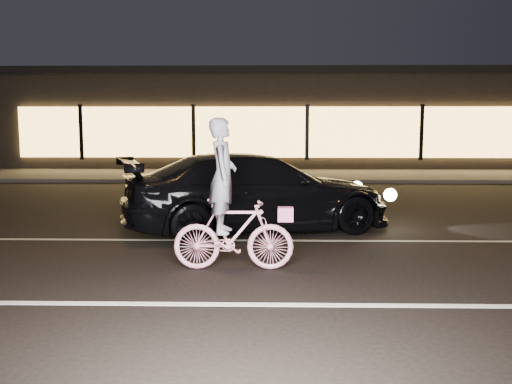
{
  "coord_description": "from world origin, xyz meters",
  "views": [
    {
      "loc": [
        -1.53,
        -7.85,
        2.13
      ],
      "look_at": [
        -1.71,
        0.6,
        1.04
      ],
      "focal_mm": 40.0,
      "sensor_mm": 36.0,
      "label": 1
    }
  ],
  "objects": [
    {
      "name": "sidewalk",
      "position": [
        0.0,
        13.0,
        0.06
      ],
      "size": [
        30.0,
        4.0,
        0.12
      ],
      "primitive_type": "cube",
      "color": "#383533",
      "rests_on": "ground"
    },
    {
      "name": "lane_stripe_near",
      "position": [
        0.0,
        -1.5,
        0.0
      ],
      "size": [
        60.0,
        0.12,
        0.01
      ],
      "primitive_type": "cube",
      "color": "silver",
      "rests_on": "ground"
    },
    {
      "name": "sedan",
      "position": [
        -1.73,
        2.89,
        0.74
      ],
      "size": [
        5.52,
        3.62,
        1.49
      ],
      "rotation": [
        0.0,
        0.0,
        1.9
      ],
      "color": "black",
      "rests_on": "ground"
    },
    {
      "name": "storefront",
      "position": [
        0.0,
        18.97,
        2.15
      ],
      "size": [
        25.4,
        8.42,
        4.2
      ],
      "color": "black",
      "rests_on": "ground"
    },
    {
      "name": "cyclist",
      "position": [
        -2.06,
        0.05,
        0.76
      ],
      "size": [
        1.71,
        0.59,
        2.15
      ],
      "rotation": [
        0.0,
        0.0,
        1.57
      ],
      "color": "#FF497B",
      "rests_on": "ground"
    },
    {
      "name": "ground",
      "position": [
        0.0,
        0.0,
        0.0
      ],
      "size": [
        90.0,
        90.0,
        0.0
      ],
      "primitive_type": "plane",
      "color": "black",
      "rests_on": "ground"
    },
    {
      "name": "lane_stripe_far",
      "position": [
        0.0,
        2.0,
        0.0
      ],
      "size": [
        60.0,
        0.1,
        0.01
      ],
      "primitive_type": "cube",
      "color": "gray",
      "rests_on": "ground"
    }
  ]
}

